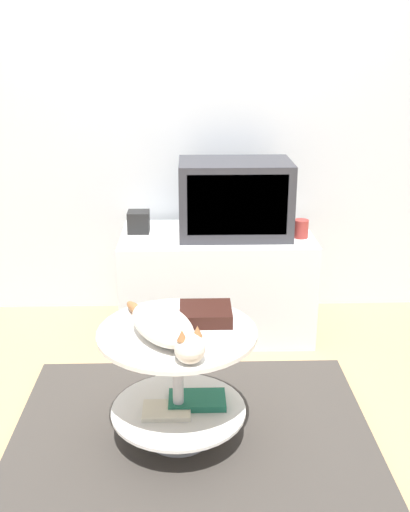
{
  "coord_description": "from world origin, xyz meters",
  "views": [
    {
      "loc": [
        -0.01,
        -2.04,
        1.55
      ],
      "look_at": [
        0.07,
        0.54,
        0.64
      ],
      "focal_mm": 42.0,
      "sensor_mm": 36.0,
      "label": 1
    }
  ],
  "objects_px": {
    "tv": "(235,198)",
    "dvd_box": "(206,314)",
    "speaker": "(139,222)",
    "cat": "(165,327)"
  },
  "relations": [
    {
      "from": "tv",
      "to": "dvd_box",
      "type": "distance_m",
      "value": 0.99
    },
    {
      "from": "speaker",
      "to": "tv",
      "type": "bearing_deg",
      "value": -6.04
    },
    {
      "from": "tv",
      "to": "dvd_box",
      "type": "bearing_deg",
      "value": -101.02
    },
    {
      "from": "tv",
      "to": "speaker",
      "type": "bearing_deg",
      "value": 173.96
    },
    {
      "from": "dvd_box",
      "to": "cat",
      "type": "bearing_deg",
      "value": -130.73
    },
    {
      "from": "tv",
      "to": "dvd_box",
      "type": "relative_size",
      "value": 2.86
    },
    {
      "from": "cat",
      "to": "dvd_box",
      "type": "bearing_deg",
      "value": 110.12
    },
    {
      "from": "dvd_box",
      "to": "cat",
      "type": "xyz_separation_m",
      "value": [
        -0.15,
        -0.18,
        0.03
      ]
    },
    {
      "from": "dvd_box",
      "to": "speaker",
      "type": "bearing_deg",
      "value": 108.89
    },
    {
      "from": "speaker",
      "to": "cat",
      "type": "distance_m",
      "value": 1.19
    }
  ]
}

